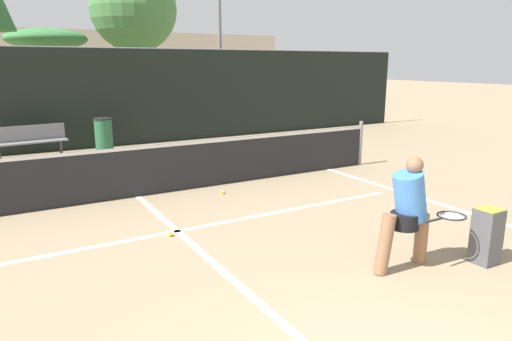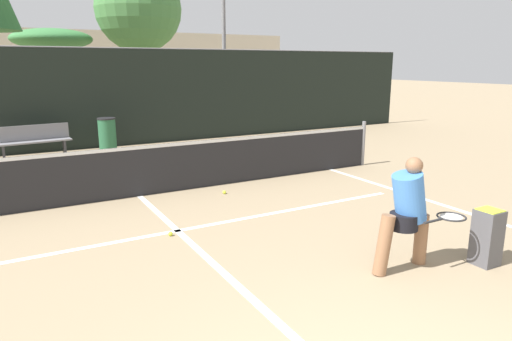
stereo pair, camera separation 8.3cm
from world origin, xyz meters
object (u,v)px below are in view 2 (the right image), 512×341
Objects in this scene: player_practicing at (408,211)px; courtside_bench at (34,140)px; ball_hopper at (487,236)px; trash_bin at (107,135)px.

player_practicing reaches higher than courtside_bench.
courtside_bench reaches higher than ball_hopper.
player_practicing is 0.75× the size of courtside_bench.
courtside_bench is at bearing 176.93° from trash_bin.
courtside_bench is (-3.41, 9.47, -0.25)m from player_practicing.
courtside_bench is at bearing 110.03° from player_practicing.
player_practicing is at bearing -76.30° from courtside_bench.
trash_bin is at bearing 99.66° from player_practicing.
player_practicing is at bearing 156.38° from ball_hopper.
ball_hopper is at bearing -75.62° from trash_bin.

